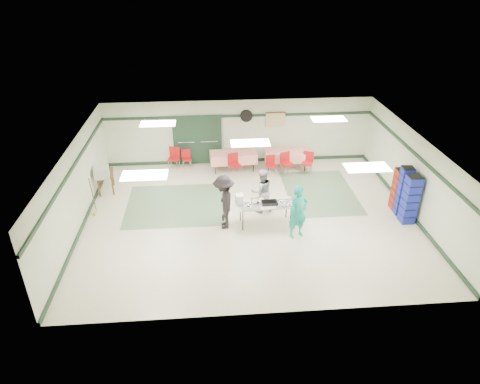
{
  "coord_description": "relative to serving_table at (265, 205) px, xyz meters",
  "views": [
    {
      "loc": [
        -1.3,
        -12.22,
        7.69
      ],
      "look_at": [
        -0.34,
        -0.3,
        1.13
      ],
      "focal_mm": 32.0,
      "sensor_mm": 36.0,
      "label": 1
    }
  ],
  "objects": [
    {
      "name": "crate_stack_blue_b",
      "position": [
        4.68,
        -0.26,
        0.13
      ],
      "size": [
        0.44,
        0.44,
        1.68
      ],
      "primitive_type": "cube",
      "rotation": [
        0.0,
        0.0,
        0.02
      ],
      "color": "#192496",
      "rests_on": "floor"
    },
    {
      "name": "baking_pan",
      "position": [
        0.12,
        -0.02,
        0.09
      ],
      "size": [
        0.53,
        0.35,
        0.08
      ],
      "primitive_type": "cube",
      "rotation": [
        0.0,
        0.0,
        0.06
      ],
      "color": "black",
      "rests_on": "serving_table"
    },
    {
      "name": "trim_back",
      "position": [
        -0.47,
        4.93,
        1.34
      ],
      "size": [
        11.0,
        0.06,
        0.1
      ],
      "primitive_type": "cube",
      "color": "#1B3322",
      "rests_on": "wall_back"
    },
    {
      "name": "sheet_tray_right",
      "position": [
        0.6,
        -0.07,
        0.06
      ],
      "size": [
        0.66,
        0.52,
        0.02
      ],
      "primitive_type": "cube",
      "rotation": [
        0.0,
        0.0,
        0.06
      ],
      "color": "silver",
      "rests_on": "serving_table"
    },
    {
      "name": "wall_fan",
      "position": [
        -0.17,
        4.9,
        1.34
      ],
      "size": [
        0.5,
        0.1,
        0.5
      ],
      "primitive_type": "cylinder",
      "rotation": [
        1.57,
        0.0,
        0.0
      ],
      "color": "black",
      "rests_on": "wall_back"
    },
    {
      "name": "dining_table_a",
      "position": [
        1.44,
        4.19,
        -0.15
      ],
      "size": [
        1.84,
        0.93,
        0.77
      ],
      "rotation": [
        0.0,
        0.0,
        -0.08
      ],
      "color": "red",
      "rests_on": "floor"
    },
    {
      "name": "wall_left",
      "position": [
        -5.97,
        0.46,
        0.64
      ],
      "size": [
        0.0,
        9.0,
        9.0
      ],
      "primitive_type": "plane",
      "rotation": [
        1.57,
        0.0,
        1.57
      ],
      "color": "beige",
      "rests_on": "floor"
    },
    {
      "name": "baseboard_back",
      "position": [
        -0.47,
        4.93,
        -0.65
      ],
      "size": [
        11.0,
        0.06,
        0.12
      ],
      "primitive_type": "cube",
      "color": "#1B3322",
      "rests_on": "floor"
    },
    {
      "name": "ceiling",
      "position": [
        -0.47,
        0.46,
        1.99
      ],
      "size": [
        11.0,
        11.0,
        0.0
      ],
      "primitive_type": "plane",
      "rotation": [
        3.14,
        0.0,
        0.0
      ],
      "color": "white",
      "rests_on": "wall_back"
    },
    {
      "name": "volunteer_grey",
      "position": [
        -0.02,
        0.8,
        0.08
      ],
      "size": [
        0.89,
        0.76,
        1.58
      ],
      "primitive_type": "imported",
      "rotation": [
        0.0,
        0.0,
        3.38
      ],
      "color": "gray",
      "rests_on": "floor"
    },
    {
      "name": "double_door_right",
      "position": [
        -1.72,
        4.9,
        0.34
      ],
      "size": [
        0.9,
        0.06,
        2.1
      ],
      "primitive_type": "cube",
      "color": "#969896",
      "rests_on": "floor"
    },
    {
      "name": "scroll_banner",
      "position": [
        1.03,
        4.9,
        1.14
      ],
      "size": [
        0.8,
        0.02,
        0.6
      ],
      "primitive_type": "cube",
      "color": "beige",
      "rests_on": "wall_back"
    },
    {
      "name": "green_patch_a",
      "position": [
        -2.97,
        1.46,
        -0.71
      ],
      "size": [
        3.5,
        3.0,
        0.01
      ],
      "primitive_type": "cube",
      "color": "#5F805D",
      "rests_on": "floor"
    },
    {
      "name": "broom",
      "position": [
        -5.7,
        1.1,
        -0.0
      ],
      "size": [
        0.03,
        0.22,
        1.37
      ],
      "primitive_type": "cylinder",
      "rotation": [
        0.14,
        0.0,
        -0.02
      ],
      "color": "brown",
      "rests_on": "floor"
    },
    {
      "name": "chair_loose_a",
      "position": [
        -2.69,
        4.53,
        -0.24
      ],
      "size": [
        0.42,
        0.42,
        0.79
      ],
      "rotation": [
        0.0,
        0.0,
        0.16
      ],
      "color": "red",
      "rests_on": "floor"
    },
    {
      "name": "wall_front",
      "position": [
        -0.47,
        -4.04,
        0.64
      ],
      "size": [
        11.0,
        0.0,
        11.0
      ],
      "primitive_type": "plane",
      "rotation": [
        -1.57,
        0.0,
        0.0
      ],
      "color": "beige",
      "rests_on": "floor"
    },
    {
      "name": "trim_left",
      "position": [
        -5.94,
        0.46,
        1.34
      ],
      "size": [
        0.06,
        9.0,
        0.1
      ],
      "primitive_type": "cube",
      "rotation": [
        0.0,
        0.0,
        1.57
      ],
      "color": "#1B3322",
      "rests_on": "wall_back"
    },
    {
      "name": "volunteer_teal",
      "position": [
        0.9,
        -0.79,
        0.16
      ],
      "size": [
        0.75,
        0.62,
        1.75
      ],
      "primitive_type": "imported",
      "rotation": [
        0.0,
        0.0,
        0.37
      ],
      "color": "teal",
      "rests_on": "floor"
    },
    {
      "name": "double_door_left",
      "position": [
        -2.67,
        4.9,
        0.34
      ],
      "size": [
        0.9,
        0.06,
        2.1
      ],
      "primitive_type": "cube",
      "color": "#969896",
      "rests_on": "floor"
    },
    {
      "name": "dining_table_b",
      "position": [
        -0.76,
        4.19,
        -0.15
      ],
      "size": [
        1.91,
        0.93,
        0.77
      ],
      "rotation": [
        0.0,
        0.0,
        0.05
      ],
      "color": "red",
      "rests_on": "floor"
    },
    {
      "name": "baseboard_right",
      "position": [
        5.0,
        0.46,
        -0.65
      ],
      "size": [
        0.06,
        9.0,
        0.12
      ],
      "primitive_type": "cube",
      "rotation": [
        0.0,
        0.0,
        1.57
      ],
      "color": "#1B3322",
      "rests_on": "floor"
    },
    {
      "name": "sheet_tray_left",
      "position": [
        -0.51,
        -0.15,
        0.06
      ],
      "size": [
        0.62,
        0.49,
        0.02
      ],
      "primitive_type": "cube",
      "rotation": [
        0.0,
        0.0,
        0.06
      ],
      "color": "silver",
      "rests_on": "serving_table"
    },
    {
      "name": "baseboard_left",
      "position": [
        -5.94,
        0.46,
        -0.65
      ],
      "size": [
        0.06,
        9.0,
        0.12
      ],
      "primitive_type": "cube",
      "rotation": [
        0.0,
        0.0,
        1.57
      ],
      "color": "#1B3322",
      "rests_on": "floor"
    },
    {
      "name": "foam_box_stack",
      "position": [
        -0.84,
        0.05,
        0.21
      ],
      "size": [
        0.25,
        0.23,
        0.33
      ],
      "primitive_type": "cube",
      "rotation": [
        0.0,
        0.0,
        0.06
      ],
      "color": "white",
      "rests_on": "serving_table"
    },
    {
      "name": "wall_back",
      "position": [
        -0.47,
        4.96,
        0.64
      ],
      "size": [
        11.0,
        0.0,
        11.0
      ],
      "primitive_type": "plane",
      "rotation": [
        1.57,
        0.0,
        0.0
      ],
      "color": "beige",
      "rests_on": "floor"
    },
    {
      "name": "wall_right",
      "position": [
        5.03,
        0.46,
        0.64
      ],
      "size": [
        0.0,
        9.0,
        9.0
      ],
      "primitive_type": "plane",
      "rotation": [
        1.57,
        0.0,
        -1.57
      ],
      "color": "beige",
      "rests_on": "floor"
    },
    {
      "name": "green_patch_b",
      "position": [
        2.33,
        1.96,
        -0.71
      ],
      "size": [
        2.5,
        3.5,
        0.01
      ],
      "primitive_type": "cube",
      "color": "#5F805D",
      "rests_on": "floor"
    },
    {
      "name": "volunteer_dark",
      "position": [
        -1.34,
        -0.06,
        0.19
      ],
      "size": [
        0.7,
        1.19,
        1.82
      ],
      "primitive_type": "imported",
      "rotation": [
        0.0,
        0.0,
        -1.6
      ],
      "color": "black",
      "rests_on": "floor"
    },
    {
      "name": "chair_c",
      "position": [
        2.2,
        3.62,
        -0.16
      ],
      "size": [
        0.55,
        0.55,
        0.9
      ],
      "rotation": [
        0.0,
        0.0,
        -0.41
      ],
      "color": "red",
      "rests_on": "floor"
    },
    {
      "name": "chair_loose_b",
      "position": [
        -3.18,
        4.47,
        -0.15
      ],
      "size": [
        0.51,
        0.51,
        0.92
      ],
      "rotation": [
        0.0,
        0.0,
        -0.22
      ],
      "color": "red",
      "rests_on": "floor"
    },
    {
      "name": "office_printer",
      "position": [
        -5.62,
        2.35,
        0.23
      ],
      "size": [
        0.57,
        0.52,
        0.41
      ],
      "primitive_type": "cube",
      "rotation": [
        0.0,
        0.0,
        0.14
      ],
      "color": "#B6B6B1",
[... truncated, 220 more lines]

